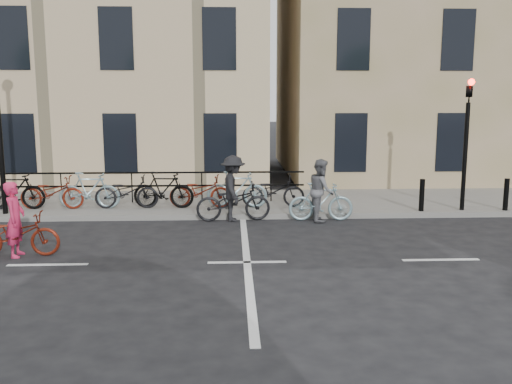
{
  "coord_description": "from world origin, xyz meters",
  "views": [
    {
      "loc": [
        -0.31,
        -11.16,
        3.38
      ],
      "look_at": [
        0.27,
        2.05,
        1.1
      ],
      "focal_mm": 40.0,
      "sensor_mm": 36.0,
      "label": 1
    }
  ],
  "objects_px": {
    "cyclist_grey": "(321,196)",
    "traffic_light": "(467,128)",
    "cyclist_dark": "(233,195)",
    "cyclist_pink": "(16,231)"
  },
  "relations": [
    {
      "from": "cyclist_grey",
      "to": "cyclist_dark",
      "type": "distance_m",
      "value": 2.36
    },
    {
      "from": "cyclist_dark",
      "to": "traffic_light",
      "type": "bearing_deg",
      "value": -91.26
    },
    {
      "from": "cyclist_grey",
      "to": "traffic_light",
      "type": "bearing_deg",
      "value": -81.37
    },
    {
      "from": "cyclist_pink",
      "to": "cyclist_grey",
      "type": "bearing_deg",
      "value": -68.26
    },
    {
      "from": "cyclist_pink",
      "to": "cyclist_dark",
      "type": "bearing_deg",
      "value": -57.33
    },
    {
      "from": "traffic_light",
      "to": "cyclist_pink",
      "type": "bearing_deg",
      "value": -161.62
    },
    {
      "from": "traffic_light",
      "to": "cyclist_pink",
      "type": "distance_m",
      "value": 11.78
    },
    {
      "from": "cyclist_pink",
      "to": "cyclist_dark",
      "type": "relative_size",
      "value": 0.89
    },
    {
      "from": "traffic_light",
      "to": "cyclist_dark",
      "type": "height_order",
      "value": "traffic_light"
    },
    {
      "from": "cyclist_grey",
      "to": "cyclist_pink",
      "type": "bearing_deg",
      "value": 115.39
    }
  ]
}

